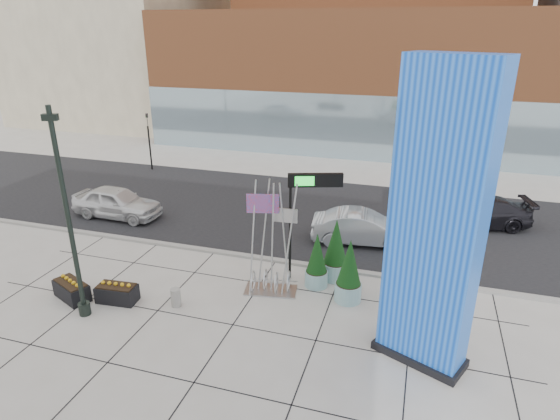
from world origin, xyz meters
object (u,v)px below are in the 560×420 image
(blue_pylon, at_px, (435,229))
(public_art_sculpture, at_px, (271,264))
(lamp_post, at_px, (72,237))
(overhead_street_sign, at_px, (310,191))
(concrete_bollard, at_px, (176,297))
(car_silver_mid, at_px, (363,228))
(car_white_west, at_px, (117,203))

(blue_pylon, distance_m, public_art_sculpture, 7.01)
(lamp_post, bearing_deg, overhead_street_sign, 33.56)
(blue_pylon, xyz_separation_m, concrete_bollard, (-8.82, 0.36, -4.10))
(blue_pylon, distance_m, car_silver_mid, 9.17)
(car_silver_mid, bearing_deg, lamp_post, 128.06)
(blue_pylon, bearing_deg, overhead_street_sign, 164.99)
(concrete_bollard, distance_m, car_white_west, 10.13)
(lamp_post, height_order, car_white_west, lamp_post)
(lamp_post, xyz_separation_m, overhead_street_sign, (7.19, 4.77, 0.80))
(car_white_west, xyz_separation_m, car_silver_mid, (13.29, 0.60, -0.04))
(lamp_post, distance_m, overhead_street_sign, 8.67)
(blue_pylon, relative_size, lamp_post, 1.22)
(blue_pylon, distance_m, car_white_west, 18.12)
(lamp_post, distance_m, concrete_bollard, 4.27)
(public_art_sculpture, relative_size, car_white_west, 0.94)
(car_white_west, bearing_deg, car_silver_mid, -86.01)
(car_silver_mid, bearing_deg, concrete_bollard, 134.34)
(blue_pylon, xyz_separation_m, car_silver_mid, (-2.90, 7.89, -3.66))
(concrete_bollard, bearing_deg, public_art_sculpture, 33.65)
(blue_pylon, relative_size, overhead_street_sign, 2.03)
(lamp_post, xyz_separation_m, public_art_sculpture, (6.00, 3.53, -1.89))
(car_white_west, height_order, car_silver_mid, car_white_west)
(lamp_post, relative_size, public_art_sculpture, 1.64)
(concrete_bollard, xyz_separation_m, car_silver_mid, (5.92, 7.53, 0.44))
(overhead_street_sign, distance_m, car_silver_mid, 5.51)
(concrete_bollard, height_order, car_silver_mid, car_silver_mid)
(car_white_west, bearing_deg, blue_pylon, -112.84)
(blue_pylon, bearing_deg, lamp_post, -150.78)
(public_art_sculpture, relative_size, concrete_bollard, 6.47)
(overhead_street_sign, height_order, car_silver_mid, overhead_street_sign)
(concrete_bollard, bearing_deg, car_silver_mid, 51.86)
(lamp_post, height_order, car_silver_mid, lamp_post)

